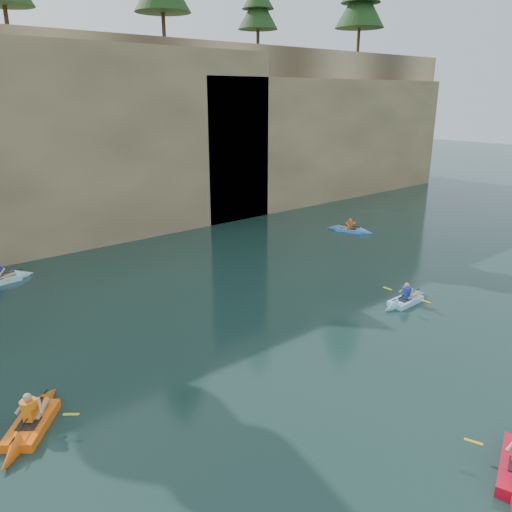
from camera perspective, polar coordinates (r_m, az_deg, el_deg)
ground at (r=13.59m, az=17.25°, el=-21.08°), size 160.00×160.00×0.00m
cliff at (r=36.55m, az=-25.62°, el=12.63°), size 70.00×16.00×12.00m
cliff_slab_center at (r=30.19m, az=-18.06°, el=12.11°), size 24.00×2.40×11.40m
cliff_slab_east at (r=42.04m, az=8.75°, el=13.17°), size 26.00×2.40×9.84m
sea_cave_east at (r=33.92m, az=-4.41°, el=7.61°), size 5.00×1.00×4.50m
kayaker_orange at (r=15.02m, az=-24.27°, el=-17.03°), size 2.78×3.16×1.31m
kayaker_ltblue_near at (r=21.91m, az=16.71°, el=-4.87°), size 2.90×2.26×1.14m
kayaker_blue_east at (r=32.35m, az=10.66°, el=2.98°), size 2.02×3.04×1.06m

